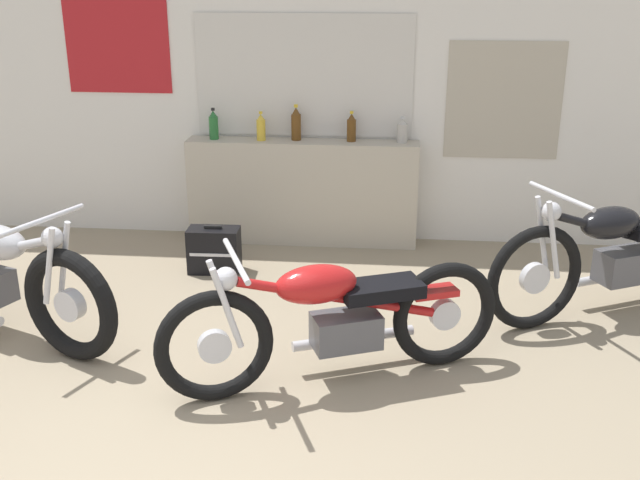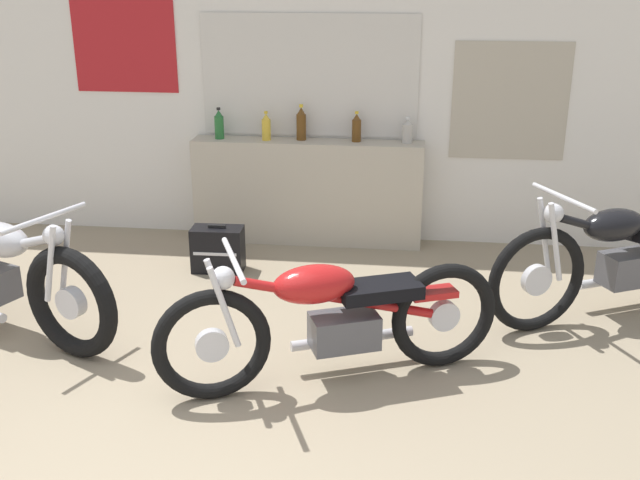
{
  "view_description": "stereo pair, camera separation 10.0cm",
  "coord_description": "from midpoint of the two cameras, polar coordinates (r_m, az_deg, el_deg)",
  "views": [
    {
      "loc": [
        1.15,
        -2.62,
        2.3
      ],
      "look_at": [
        0.72,
        1.75,
        0.7
      ],
      "focal_mm": 42.0,
      "sensor_mm": 36.0,
      "label": 1
    },
    {
      "loc": [
        1.25,
        -2.61,
        2.3
      ],
      "look_at": [
        0.72,
        1.75,
        0.7
      ],
      "focal_mm": 42.0,
      "sensor_mm": 36.0,
      "label": 2
    }
  ],
  "objects": [
    {
      "name": "bottle_rightmost",
      "position": [
        6.39,
        5.84,
        8.26
      ],
      "size": [
        0.09,
        0.09,
        0.22
      ],
      "color": "#B7B2A8",
      "rests_on": "sill_counter"
    },
    {
      "name": "motorcycle_black",
      "position": [
        5.54,
        21.29,
        -1.0
      ],
      "size": [
        1.9,
        1.03,
        0.93
      ],
      "color": "black",
      "rests_on": "ground_plane"
    },
    {
      "name": "wall_back",
      "position": [
        6.58,
        -4.89,
        12.12
      ],
      "size": [
        10.0,
        0.07,
        2.8
      ],
      "color": "silver",
      "rests_on": "ground_plane"
    },
    {
      "name": "hard_case_black",
      "position": [
        6.03,
        -8.54,
        -0.76
      ],
      "size": [
        0.41,
        0.23,
        0.39
      ],
      "color": "black",
      "rests_on": "ground_plane"
    },
    {
      "name": "bottle_right_center",
      "position": [
        6.4,
        1.96,
        8.52
      ],
      "size": [
        0.08,
        0.08,
        0.26
      ],
      "color": "#5B3814",
      "rests_on": "sill_counter"
    },
    {
      "name": "bottle_left_center",
      "position": [
        6.46,
        -4.97,
        8.53
      ],
      "size": [
        0.08,
        0.08,
        0.25
      ],
      "color": "gold",
      "rests_on": "sill_counter"
    },
    {
      "name": "bottle_center",
      "position": [
        6.45,
        -2.28,
        8.8
      ],
      "size": [
        0.08,
        0.08,
        0.3
      ],
      "color": "#5B3814",
      "rests_on": "sill_counter"
    },
    {
      "name": "sill_counter",
      "position": [
        6.55,
        -1.77,
        3.67
      ],
      "size": [
        1.99,
        0.28,
        0.91
      ],
      "color": "#B7AD99",
      "rests_on": "ground_plane"
    },
    {
      "name": "bottle_leftmost",
      "position": [
        6.55,
        -8.55,
        8.63
      ],
      "size": [
        0.08,
        0.08,
        0.27
      ],
      "color": "#23662D",
      "rests_on": "sill_counter"
    },
    {
      "name": "motorcycle_red",
      "position": [
        4.32,
        0.48,
        -5.91
      ],
      "size": [
        1.94,
        0.95,
        0.85
      ],
      "color": "black",
      "rests_on": "ground_plane"
    }
  ]
}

